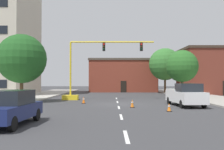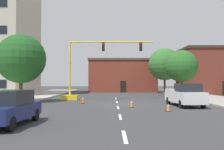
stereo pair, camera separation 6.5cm
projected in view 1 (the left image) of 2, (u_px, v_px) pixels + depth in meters
ground_plane at (119, 104)px, 24.12m from camera, size 160.00×160.00×0.00m
sidewalk_left at (26, 98)px, 32.15m from camera, size 6.00×56.00×0.14m
sidewalk_right at (208, 98)px, 32.09m from camera, size 6.00×56.00×0.14m
lane_stripe_seg_0 at (127, 136)px, 10.12m from camera, size 0.16×2.40×0.01m
lane_stripe_seg_1 at (122, 117)px, 15.62m from camera, size 0.16×2.40×0.01m
lane_stripe_seg_2 at (120, 107)px, 21.12m from camera, size 0.16×2.40×0.01m
lane_stripe_seg_3 at (118, 102)px, 26.62m from camera, size 0.16×2.40×0.01m
lane_stripe_seg_4 at (117, 98)px, 32.12m from camera, size 0.16×2.40×0.01m
building_brick_center at (123, 76)px, 52.70m from camera, size 13.60×8.51×6.59m
building_row_right at (216, 71)px, 42.34m from camera, size 11.27×8.48×7.58m
traffic_signal_gantry at (84, 80)px, 29.69m from camera, size 10.63×1.20×6.83m
tree_right_mid at (183, 66)px, 34.09m from camera, size 4.29×4.29×6.33m
tree_left_near at (22, 59)px, 26.30m from camera, size 5.07×5.07×7.03m
tree_right_far at (166, 64)px, 45.14m from camera, size 5.68×5.68×7.99m
pickup_truck_white at (186, 95)px, 22.28m from camera, size 2.32×5.51×1.99m
sedan_navy_near_left at (11, 107)px, 12.70m from camera, size 2.07×4.59×1.74m
traffic_cone_roadside_a at (133, 104)px, 21.06m from camera, size 0.36×0.36×0.68m
traffic_cone_roadside_b at (170, 107)px, 18.35m from camera, size 0.36×0.36×0.60m
traffic_cone_roadside_c at (84, 100)px, 24.85m from camera, size 0.36×0.36×0.69m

